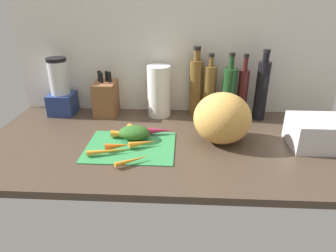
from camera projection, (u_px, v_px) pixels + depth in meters
The scene contains 21 objects.
ground_plane at pixel (175, 143), 133.54cm from camera, with size 170.00×80.00×3.00cm, color #47382B.
wall_back at pixel (178, 56), 155.36cm from camera, with size 170.00×3.00×60.00cm, color silver.
cutting_board at pixel (131, 146), 126.94cm from camera, with size 37.71×29.20×0.80cm, color #338C4C.
carrot_0 at pixel (129, 134), 133.46cm from camera, with size 3.14×3.14×16.36cm, color orange.
carrot_1 at pixel (143, 143), 125.73cm from camera, with size 2.87×2.87×11.91cm, color orange.
carrot_2 at pixel (108, 151), 120.15cm from camera, with size 2.19×2.19×17.25cm, color orange.
carrot_3 at pixel (133, 160), 113.91cm from camera, with size 2.01×2.01×14.40cm, color orange.
carrot_4 at pixel (118, 146), 123.23cm from camera, with size 3.11×3.11×10.57cm, color orange.
carrot_5 at pixel (160, 131), 136.73cm from camera, with size 3.07×3.07×11.51cm, color #B2264C.
carrot_6 at pixel (140, 131), 136.02cm from camera, with size 2.94×2.94×16.03cm, color orange.
carrot_greens_pile at pixel (134, 133), 131.76cm from camera, with size 13.53×10.41×5.72cm, color #2D6023.
winter_squash at pixel (222, 118), 127.37cm from camera, with size 24.79×22.47×22.45cm, color gold.
knife_block at pixel (106, 98), 157.66cm from camera, with size 11.20×15.00×23.22cm.
blender_appliance at pixel (61, 90), 156.85cm from camera, with size 13.12×13.12×30.27cm.
paper_towel_roll at pixel (159, 91), 154.57cm from camera, with size 11.94×11.94×26.73cm, color white.
bottle_0 at pixel (196, 86), 154.86cm from camera, with size 6.92×6.92×36.04cm.
bottle_1 at pixel (209, 91), 153.35cm from camera, with size 6.56×6.56×33.11cm.
bottle_2 at pixel (229, 93), 150.30cm from camera, with size 7.19×7.19×34.06cm.
bottle_3 at pixel (242, 92), 151.63cm from camera, with size 5.36×5.36×33.28cm.
bottle_4 at pixel (262, 90), 148.92cm from camera, with size 6.31×6.31×35.77cm.
dish_rack at pixel (322, 133), 125.79cm from camera, with size 26.60×19.56×12.28cm, color silver.
Camera 1 is at (3.27, -118.14, 61.24)cm, focal length 31.67 mm.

